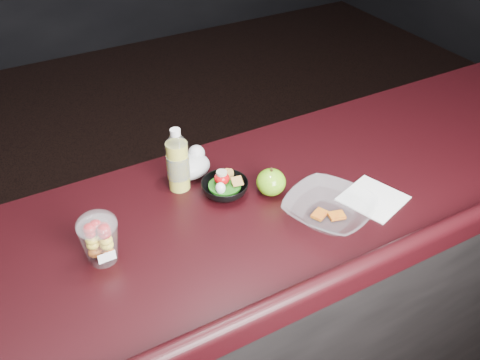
% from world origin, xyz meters
% --- Properties ---
extents(counter, '(4.06, 0.71, 1.02)m').
position_xyz_m(counter, '(0.00, 0.30, 0.51)').
color(counter, black).
rests_on(counter, ground).
extents(lemonade_bottle, '(0.07, 0.07, 0.20)m').
position_xyz_m(lemonade_bottle, '(0.01, 0.48, 1.10)').
color(lemonade_bottle, gold).
rests_on(lemonade_bottle, counter).
extents(fruit_cup, '(0.10, 0.10, 0.14)m').
position_xyz_m(fruit_cup, '(-0.28, 0.30, 1.09)').
color(fruit_cup, white).
rests_on(fruit_cup, counter).
extents(green_apple, '(0.09, 0.09, 0.09)m').
position_xyz_m(green_apple, '(0.23, 0.32, 1.06)').
color(green_apple, '#499411').
rests_on(green_apple, counter).
extents(plastic_bag, '(0.12, 0.10, 0.09)m').
position_xyz_m(plastic_bag, '(0.06, 0.52, 1.06)').
color(plastic_bag, silver).
rests_on(plastic_bag, counter).
extents(snack_bowl, '(0.18, 0.18, 0.08)m').
position_xyz_m(snack_bowl, '(0.11, 0.38, 1.05)').
color(snack_bowl, black).
rests_on(snack_bowl, counter).
extents(takeout_bowl, '(0.31, 0.31, 0.06)m').
position_xyz_m(takeout_bowl, '(0.31, 0.15, 1.05)').
color(takeout_bowl, silver).
rests_on(takeout_bowl, counter).
extents(paper_napkin, '(0.20, 0.20, 0.00)m').
position_xyz_m(paper_napkin, '(0.47, 0.15, 1.02)').
color(paper_napkin, white).
rests_on(paper_napkin, counter).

